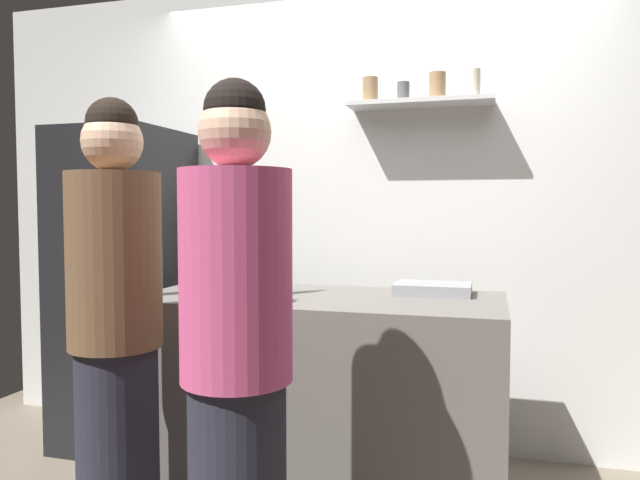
{
  "coord_description": "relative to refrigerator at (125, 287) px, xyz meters",
  "views": [
    {
      "loc": [
        0.62,
        -2.06,
        1.33
      ],
      "look_at": [
        -0.11,
        0.48,
        1.18
      ],
      "focal_mm": 33.49,
      "sensor_mm": 36.0,
      "label": 1
    }
  ],
  "objects": [
    {
      "name": "wine_bottle_green_glass",
      "position": [
        1.07,
        -0.35,
        0.16
      ],
      "size": [
        0.07,
        0.07,
        0.28
      ],
      "color": "#19471E",
      "rests_on": "counter"
    },
    {
      "name": "wine_bottle_dark_glass",
      "position": [
        0.85,
        -0.07,
        0.17
      ],
      "size": [
        0.07,
        0.07,
        0.31
      ],
      "color": "black",
      "rests_on": "counter"
    },
    {
      "name": "back_wall_assembly",
      "position": [
        1.36,
        0.4,
        0.43
      ],
      "size": [
        4.8,
        0.32,
        2.6
      ],
      "color": "white",
      "rests_on": "ground"
    },
    {
      "name": "refrigerator",
      "position": [
        0.0,
        0.0,
        0.0
      ],
      "size": [
        0.6,
        0.67,
        1.76
      ],
      "color": "black",
      "rests_on": "ground"
    },
    {
      "name": "utensil_holder",
      "position": [
        1.08,
        -0.62,
        0.12
      ],
      "size": [
        0.12,
        0.12,
        0.23
      ],
      "color": "#B2B2B7",
      "rests_on": "counter"
    },
    {
      "name": "baking_pan",
      "position": [
        1.73,
        -0.18,
        0.08
      ],
      "size": [
        0.34,
        0.24,
        0.05
      ],
      "primitive_type": "cube",
      "color": "gray",
      "rests_on": "counter"
    },
    {
      "name": "water_bottle_plastic",
      "position": [
        0.52,
        -0.55,
        0.17
      ],
      "size": [
        0.08,
        0.08,
        0.25
      ],
      "color": "silver",
      "rests_on": "counter"
    },
    {
      "name": "counter",
      "position": [
        1.25,
        -0.37,
        -0.41
      ],
      "size": [
        1.6,
        0.74,
        0.93
      ],
      "primitive_type": "cube",
      "color": "#66605B",
      "rests_on": "ground"
    },
    {
      "name": "person_brown_jacket",
      "position": [
        0.65,
        -1.02,
        -0.02
      ],
      "size": [
        0.34,
        0.34,
        1.73
      ],
      "rotation": [
        0.0,
        0.0,
        5.06
      ],
      "color": "#262633",
      "rests_on": "ground"
    },
    {
      "name": "person_pink_top",
      "position": [
        1.24,
        -1.26,
        -0.03
      ],
      "size": [
        0.34,
        0.34,
        1.71
      ],
      "rotation": [
        0.0,
        0.0,
        5.49
      ],
      "color": "#262633",
      "rests_on": "ground"
    }
  ]
}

